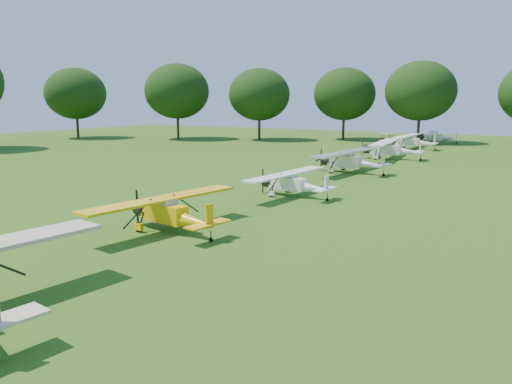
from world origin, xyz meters
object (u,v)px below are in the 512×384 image
at_px(aircraft_2, 170,211).
at_px(aircraft_5, 390,148).
at_px(aircraft_3, 293,182).
at_px(aircraft_4, 350,160).
at_px(aircraft_7, 436,136).
at_px(aircraft_6, 411,141).
at_px(golf_cart, 386,141).

relative_size(aircraft_2, aircraft_5, 0.87).
height_order(aircraft_3, aircraft_5, aircraft_5).
bearing_deg(aircraft_2, aircraft_5, 98.10).
height_order(aircraft_4, aircraft_7, aircraft_4).
bearing_deg(aircraft_2, aircraft_4, 97.75).
distance_m(aircraft_2, aircraft_4, 25.08).
bearing_deg(aircraft_7, aircraft_3, -98.68).
xyz_separation_m(aircraft_2, aircraft_6, (-0.21, 50.98, 0.10)).
relative_size(aircraft_2, aircraft_4, 0.90).
bearing_deg(aircraft_4, aircraft_3, -82.03).
distance_m(aircraft_2, aircraft_7, 62.75).
bearing_deg(golf_cart, aircraft_4, -81.36).
xyz_separation_m(aircraft_2, aircraft_4, (0.55, 25.07, 0.13)).
height_order(aircraft_6, golf_cart, aircraft_6).
distance_m(aircraft_2, aircraft_5, 37.90).
bearing_deg(golf_cart, aircraft_3, -83.68).
height_order(aircraft_2, aircraft_7, aircraft_7).
height_order(aircraft_4, aircraft_5, aircraft_5).
xyz_separation_m(aircraft_4, aircraft_6, (-0.76, 25.92, -0.03)).
bearing_deg(aircraft_2, aircraft_7, 98.24).
bearing_deg(aircraft_2, golf_cart, 104.45).
bearing_deg(aircraft_7, golf_cart, -146.13).
relative_size(aircraft_2, aircraft_7, 0.99).
bearing_deg(aircraft_5, golf_cart, 101.27).
relative_size(aircraft_3, aircraft_5, 0.81).
bearing_deg(aircraft_7, aircraft_2, -99.78).
bearing_deg(aircraft_6, aircraft_2, -89.53).
relative_size(aircraft_3, golf_cart, 4.43).
height_order(aircraft_3, aircraft_6, aircraft_6).
height_order(aircraft_2, aircraft_3, aircraft_2).
relative_size(aircraft_2, golf_cart, 4.73).
distance_m(aircraft_4, golf_cart, 32.43).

